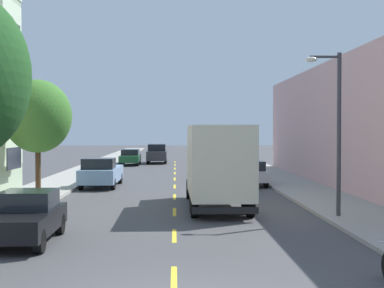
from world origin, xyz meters
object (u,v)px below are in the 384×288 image
Objects in this scene: street_tree_second at (38,116)px; delivery_box_truck at (217,162)px; parked_hatchback_silver at (250,173)px; street_lamp at (335,120)px; parked_wagon_forest at (130,157)px; parked_hatchback_burgundy at (235,166)px; moving_charcoal_sedan at (157,153)px; parked_hatchback_black at (25,217)px; parked_pickup_white at (221,157)px; parked_pickup_sky at (101,173)px.

street_tree_second reaches higher than delivery_box_truck.
delivery_box_truck is 1.91× the size of parked_hatchback_silver.
delivery_box_truck is 9.88m from parked_hatchback_silver.
parked_wagon_forest is (-10.19, 32.19, -2.88)m from street_lamp.
moving_charcoal_sedan is at bearing 110.93° from parked_hatchback_burgundy.
parked_wagon_forest is 36.03m from parked_hatchback_black.
parked_hatchback_black and parked_hatchback_silver have the same top height.
parked_hatchback_silver is at bearing 74.10° from delivery_box_truck.
parked_pickup_sky is at bearing -115.22° from parked_pickup_white.
parked_wagon_forest is at bearing 101.73° from delivery_box_truck.
moving_charcoal_sedan is (-7.73, 34.94, -2.70)m from street_lamp.
street_tree_second is 0.92× the size of street_lamp.
parked_hatchback_burgundy is 17.08m from moving_charcoal_sedan.
parked_pickup_white is at bearing 64.78° from parked_pickup_sky.
parked_hatchback_black is 18.53m from parked_hatchback_silver.
street_tree_second is 7.33m from parked_pickup_sky.
parked_wagon_forest and parked_hatchback_black have the same top height.
parked_pickup_sky is at bearing 124.16° from delivery_box_truck.
parked_hatchback_black is (-10.32, -3.84, -2.93)m from street_lamp.
street_lamp is (12.33, -5.71, -0.28)m from street_tree_second.
parked_hatchback_silver is (8.88, 16.26, 0.00)m from parked_hatchback_black.
parked_pickup_white is (2.51, 27.30, -1.14)m from delivery_box_truck.
street_lamp reaches higher than parked_hatchback_burgundy.
street_tree_second is at bearing -113.54° from parked_pickup_white.
parked_hatchback_silver is at bearing 2.79° from parked_pickup_sky.
parked_hatchback_burgundy is at bearing -57.03° from parked_wagon_forest.
moving_charcoal_sedan is at bearing 48.24° from parked_wagon_forest.
parked_hatchback_black is at bearing -78.13° from street_tree_second.
parked_pickup_sky is at bearing 130.48° from street_lamp.
street_tree_second is 1.04× the size of parked_pickup_white.
delivery_box_truck reaches higher than parked_hatchback_black.
delivery_box_truck is 1.90× the size of parked_hatchback_burgundy.
street_tree_second is 1.38× the size of parked_hatchback_black.
moving_charcoal_sedan is (-6.10, 15.96, 0.23)m from parked_hatchback_burgundy.
delivery_box_truck is at bearing -98.88° from parked_hatchback_burgundy.
street_tree_second is 0.72× the size of delivery_box_truck.
parked_wagon_forest is at bearing 89.88° from parked_pickup_sky.
parked_hatchback_burgundy is at bearing 69.15° from parked_hatchback_black.
street_lamp is at bearing -24.83° from street_tree_second.
street_lamp is at bearing -49.52° from parked_pickup_sky.
street_lamp is at bearing -83.37° from parked_hatchback_silver.
moving_charcoal_sedan is (2.46, 2.76, 0.18)m from parked_wagon_forest.
street_tree_second is 1.16× the size of moving_charcoal_sedan.
moving_charcoal_sedan is (4.60, 29.24, -2.98)m from street_tree_second.
street_lamp reaches higher than parked_hatchback_black.
parked_pickup_white is at bearing -12.49° from parked_wagon_forest.
delivery_box_truck is at bearing -78.27° from parked_wagon_forest.
parked_wagon_forest is 0.98× the size of moving_charcoal_sedan.
moving_charcoal_sedan reaches higher than parked_pickup_sky.
parked_hatchback_burgundy is at bearing 94.91° from street_lamp.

